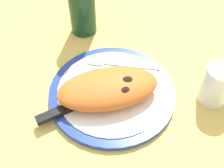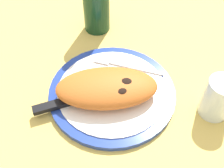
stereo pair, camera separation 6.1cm
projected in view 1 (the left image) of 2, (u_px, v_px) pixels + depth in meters
The scene contains 6 objects.
ground_plane at pixel (112, 98), 65.25cm from camera, with size 150.00×150.00×3.00cm, color #DBB756.
plate at pixel (112, 92), 63.49cm from camera, with size 29.49×29.49×1.66cm.
calzone at pixel (108, 88), 59.67cm from camera, with size 24.92×17.27×5.28cm.
fork at pixel (117, 64), 67.80cm from camera, with size 17.82×3.12×0.40cm.
knife at pixel (72, 106), 59.15cm from camera, with size 20.65×13.83×1.20cm.
water_glass at pixel (216, 86), 60.08cm from camera, with size 6.51×6.51×9.70cm.
Camera 1 is at (-2.22, 39.21, 50.71)cm, focal length 43.40 mm.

